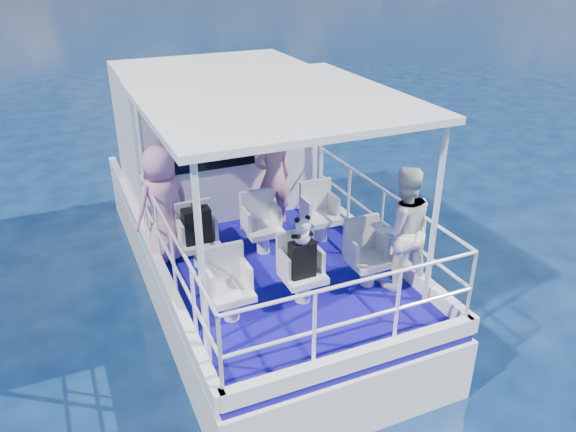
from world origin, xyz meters
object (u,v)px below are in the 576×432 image
object	(u,v)px
passenger_port_fwd	(163,205)
passenger_stbd_aft	(402,229)
panda	(302,230)
backpack_center	(302,259)

from	to	relation	value
passenger_port_fwd	passenger_stbd_aft	distance (m)	3.09
panda	passenger_stbd_aft	bearing A→B (deg)	-4.24
passenger_port_fwd	backpack_center	distance (m)	2.12
backpack_center	panda	world-z (taller)	panda
passenger_port_fwd	panda	size ratio (longest dim) A/B	4.75
backpack_center	panda	xyz separation A→B (m)	(-0.01, -0.02, 0.39)
backpack_center	panda	bearing A→B (deg)	-119.41
passenger_stbd_aft	backpack_center	size ratio (longest dim) A/B	3.57
passenger_port_fwd	backpack_center	size ratio (longest dim) A/B	3.58
passenger_port_fwd	backpack_center	xyz separation A→B (m)	(1.22, -1.72, -0.19)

